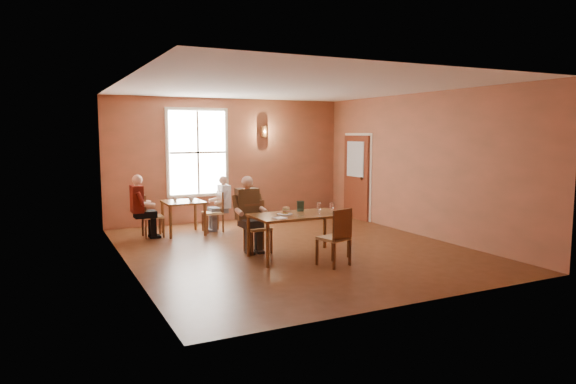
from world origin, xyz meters
name	(u,v)px	position (x,y,z in m)	size (l,w,h in m)	color
ground	(293,248)	(0.00, 0.00, 0.00)	(6.00, 7.00, 0.01)	brown
wall_back	(229,160)	(0.00, 3.50, 1.50)	(6.00, 0.04, 3.00)	brown
wall_front	(419,187)	(0.00, -3.50, 1.50)	(6.00, 0.04, 3.00)	brown
wall_left	(125,175)	(-3.00, 0.00, 1.50)	(0.04, 7.00, 3.00)	brown
wall_right	(420,165)	(3.00, 0.00, 1.50)	(0.04, 7.00, 3.00)	brown
ceiling	(293,87)	(0.00, 0.00, 3.00)	(6.00, 7.00, 0.04)	white
window	(198,153)	(-0.80, 3.45, 1.70)	(1.36, 0.10, 1.96)	white
door	(356,177)	(2.94, 2.30, 1.05)	(0.12, 1.04, 2.10)	maroon
wall_sconce	(264,131)	(0.90, 3.40, 2.20)	(0.16, 0.16, 0.28)	brown
main_table	(298,236)	(-0.21, -0.65, 0.38)	(1.63, 0.91, 0.76)	brown
chair_diner_main	(258,227)	(-0.71, 0.00, 0.46)	(0.41, 0.41, 0.93)	#5C2F1A
diner_main	(258,216)	(-0.71, -0.03, 0.67)	(0.53, 0.53, 1.33)	black
chair_empty	(334,237)	(0.04, -1.40, 0.48)	(0.42, 0.42, 0.95)	#442915
plate_food	(285,214)	(-0.46, -0.61, 0.78)	(0.27, 0.27, 0.03)	white
sandwich	(286,211)	(-0.41, -0.56, 0.82)	(0.09, 0.08, 0.11)	tan
goblet_a	(319,207)	(0.24, -0.56, 0.85)	(0.07, 0.07, 0.18)	silver
goblet_b	(332,208)	(0.37, -0.80, 0.86)	(0.08, 0.08, 0.20)	white
goblet_c	(319,209)	(0.11, -0.79, 0.86)	(0.07, 0.07, 0.19)	silver
menu_stand	(300,206)	(-0.05, -0.40, 0.86)	(0.12, 0.06, 0.19)	#2C4634
knife	(303,216)	(-0.24, -0.86, 0.76)	(0.20, 0.02, 0.00)	white
napkin	(280,218)	(-0.69, -0.89, 0.77)	(0.20, 0.20, 0.01)	white
second_table	(184,218)	(-1.49, 2.25, 0.36)	(0.81, 0.81, 0.72)	brown
chair_diner_white	(213,212)	(-0.84, 2.25, 0.44)	(0.39, 0.39, 0.88)	#532B1C
diner_white	(214,205)	(-0.81, 2.25, 0.59)	(0.47, 0.47, 1.18)	white
chair_diner_maroon	(153,216)	(-2.14, 2.25, 0.45)	(0.40, 0.40, 0.90)	#4B220F
diner_maroon	(151,207)	(-2.17, 2.25, 0.64)	(0.51, 0.51, 1.28)	#511818
cup_a	(191,199)	(-1.33, 2.18, 0.76)	(0.11, 0.11, 0.09)	white
cup_b	(175,199)	(-1.64, 2.35, 0.76)	(0.10, 0.10, 0.09)	white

